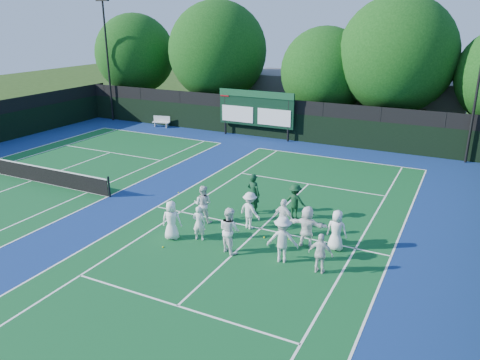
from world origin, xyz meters
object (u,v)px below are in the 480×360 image
at_px(scoreboard, 256,109).
at_px(tennis_net, 31,172).
at_px(coach_left, 253,194).
at_px(bench, 161,121).

bearing_deg(scoreboard, tennis_net, -115.60).
height_order(scoreboard, coach_left, scoreboard).
bearing_deg(coach_left, scoreboard, -51.13).
bearing_deg(tennis_net, bench, 96.02).
relative_size(scoreboard, coach_left, 3.15).
xyz_separation_m(bench, coach_left, (14.48, -12.91, 0.46)).
xyz_separation_m(scoreboard, bench, (-8.50, -0.22, -1.70)).
relative_size(scoreboard, bench, 4.03).
distance_m(tennis_net, coach_left, 13.06).
height_order(tennis_net, bench, tennis_net).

